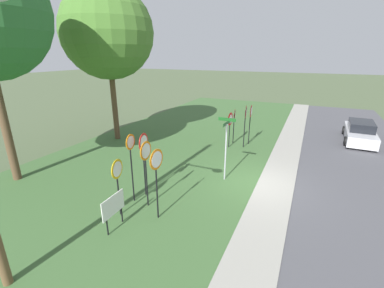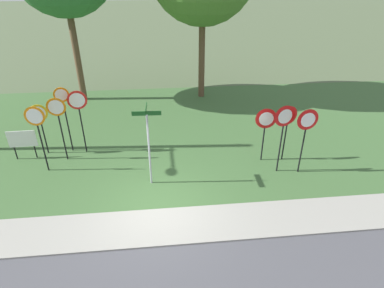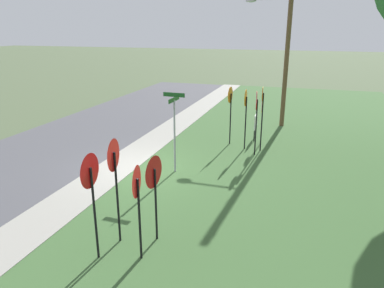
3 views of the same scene
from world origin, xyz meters
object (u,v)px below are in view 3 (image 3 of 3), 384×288
street_name_post (174,126)px  yield_sign_near_right (137,191)px  yield_sign_near_left (154,179)px  utility_pole (286,33)px  notice_board (256,122)px  stop_sign_near_right (256,109)px  stop_sign_far_left (246,106)px  yield_sign_far_right (90,181)px  stop_sign_near_left (262,106)px  stop_sign_far_right (230,103)px  yield_sign_far_left (114,166)px  stop_sign_far_center (262,111)px

street_name_post → yield_sign_near_right: bearing=13.6°
yield_sign_near_left → utility_pole: utility_pole is taller
notice_board → stop_sign_near_right: bearing=5.4°
stop_sign_far_left → utility_pole: bearing=164.0°
yield_sign_far_right → stop_sign_far_left: bearing=164.9°
stop_sign_far_left → street_name_post: size_ratio=0.89×
stop_sign_near_right → yield_sign_near_left: stop_sign_near_right is taller
stop_sign_near_left → yield_sign_near_left: stop_sign_near_left is taller
yield_sign_near_left → street_name_post: bearing=-160.4°
stop_sign_near_left → notice_board: stop_sign_near_left is taller
stop_sign_far_right → utility_pole: 5.43m
yield_sign_far_left → utility_pole: 13.54m
stop_sign_far_left → street_name_post: 3.99m
stop_sign_far_left → stop_sign_near_right: bearing=37.3°
stop_sign_near_right → stop_sign_far_right: size_ratio=1.02×
street_name_post → notice_board: size_ratio=2.39×
street_name_post → utility_pole: utility_pole is taller
yield_sign_near_left → yield_sign_near_right: bearing=3.7°
stop_sign_near_left → yield_sign_far_left: size_ratio=1.04×
stop_sign_far_center → yield_sign_near_left: bearing=-18.9°
stop_sign_near_right → yield_sign_far_right: size_ratio=1.05×
yield_sign_far_left → notice_board: yield_sign_far_left is taller
street_name_post → yield_sign_near_left: bearing=16.1°
yield_sign_near_right → yield_sign_far_right: 1.04m
yield_sign_far_left → yield_sign_far_right: size_ratio=1.04×
yield_sign_near_left → yield_sign_near_right: size_ratio=0.97×
stop_sign_near_right → utility_pole: bearing=164.8°
yield_sign_far_left → yield_sign_far_right: 0.81m
yield_sign_near_left → utility_pole: size_ratio=0.25×
stop_sign_far_left → stop_sign_far_center: bearing=144.9°
stop_sign_far_center → yield_sign_near_right: (9.69, -1.52, 0.14)m
stop_sign_far_center → notice_board: bearing=-164.1°
yield_sign_far_left → utility_pole: utility_pole is taller
stop_sign_far_right → yield_sign_far_right: bearing=-3.0°
stop_sign_near_left → stop_sign_far_left: stop_sign_near_left is taller
yield_sign_near_left → yield_sign_far_right: yield_sign_far_right is taller
yield_sign_near_right → street_name_post: bearing=-179.7°
yield_sign_far_right → yield_sign_near_left: bearing=135.8°
yield_sign_near_left → yield_sign_far_right: bearing=-35.3°
stop_sign_far_right → stop_sign_near_left: bearing=72.0°
stop_sign_far_right → yield_sign_far_right: (9.59, -1.11, 0.01)m
stop_sign_near_left → yield_sign_near_left: bearing=-17.9°
stop_sign_far_center → stop_sign_far_right: 1.48m
stop_sign_far_center → stop_sign_far_left: bearing=-42.1°
utility_pole → street_name_post: bearing=-21.2°
stop_sign_near_left → utility_pole: size_ratio=0.31×
stop_sign_far_left → yield_sign_near_right: size_ratio=1.15×
notice_board → stop_sign_far_left: bearing=-10.5°
yield_sign_near_right → utility_pole: 13.94m
yield_sign_near_left → utility_pole: 13.11m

